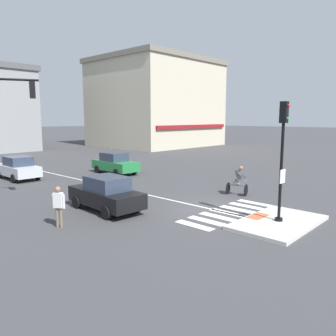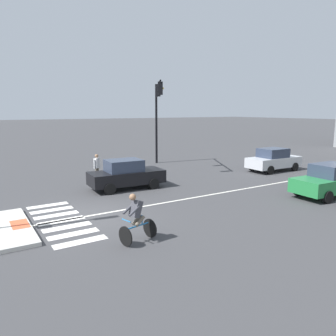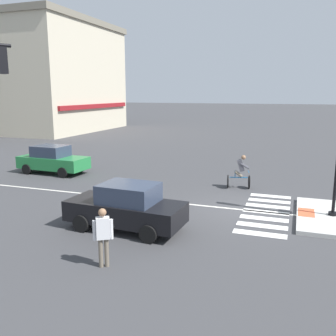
{
  "view_description": "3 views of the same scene",
  "coord_description": "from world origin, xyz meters",
  "px_view_note": "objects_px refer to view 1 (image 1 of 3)",
  "views": [
    {
      "loc": [
        -12.83,
        -9.11,
        4.34
      ],
      "look_at": [
        -0.18,
        2.65,
        1.75
      ],
      "focal_mm": 35.78,
      "sensor_mm": 36.0,
      "label": 1
    },
    {
      "loc": [
        12.66,
        -3.9,
        4.31
      ],
      "look_at": [
        -0.77,
        4.5,
        1.49
      ],
      "focal_mm": 34.78,
      "sensor_mm": 36.0,
      "label": 2
    },
    {
      "loc": [
        -14.68,
        -1.96,
        4.7
      ],
      "look_at": [
        -0.3,
        3.1,
        1.59
      ],
      "focal_mm": 39.6,
      "sensor_mm": 36.0,
      "label": 3
    }
  ],
  "objects_px": {
    "car_silver_westbound_distant": "(18,168)",
    "cyclist": "(238,180)",
    "pedestrian_at_curb_left": "(58,204)",
    "car_black_westbound_near": "(106,194)",
    "signal_pole": "(282,150)",
    "car_green_eastbound_far": "(115,163)"
  },
  "relations": [
    {
      "from": "car_silver_westbound_distant",
      "to": "cyclist",
      "type": "distance_m",
      "value": 15.49
    },
    {
      "from": "pedestrian_at_curb_left",
      "to": "car_black_westbound_near",
      "type": "bearing_deg",
      "value": 13.19
    },
    {
      "from": "cyclist",
      "to": "signal_pole",
      "type": "bearing_deg",
      "value": -130.74
    },
    {
      "from": "car_black_westbound_near",
      "to": "car_green_eastbound_far",
      "type": "bearing_deg",
      "value": 49.62
    },
    {
      "from": "pedestrian_at_curb_left",
      "to": "car_silver_westbound_distant",
      "type": "bearing_deg",
      "value": 73.7
    },
    {
      "from": "car_black_westbound_near",
      "to": "car_silver_westbound_distant",
      "type": "distance_m",
      "value": 11.28
    },
    {
      "from": "car_green_eastbound_far",
      "to": "pedestrian_at_curb_left",
      "type": "distance_m",
      "value": 13.09
    },
    {
      "from": "car_green_eastbound_far",
      "to": "car_silver_westbound_distant",
      "type": "relative_size",
      "value": 1.01
    },
    {
      "from": "car_black_westbound_near",
      "to": "car_green_eastbound_far",
      "type": "distance_m",
      "value": 10.66
    },
    {
      "from": "signal_pole",
      "to": "cyclist",
      "type": "height_order",
      "value": "signal_pole"
    },
    {
      "from": "car_black_westbound_near",
      "to": "pedestrian_at_curb_left",
      "type": "bearing_deg",
      "value": -166.81
    },
    {
      "from": "signal_pole",
      "to": "car_green_eastbound_far",
      "type": "relative_size",
      "value": 1.16
    },
    {
      "from": "car_black_westbound_near",
      "to": "car_silver_westbound_distant",
      "type": "height_order",
      "value": "same"
    },
    {
      "from": "car_black_westbound_near",
      "to": "car_green_eastbound_far",
      "type": "relative_size",
      "value": 1.0
    },
    {
      "from": "car_green_eastbound_far",
      "to": "cyclist",
      "type": "xyz_separation_m",
      "value": [
        0.12,
        -10.99,
        0.06
      ]
    },
    {
      "from": "car_silver_westbound_distant",
      "to": "car_black_westbound_near",
      "type": "bearing_deg",
      "value": -93.47
    },
    {
      "from": "cyclist",
      "to": "car_silver_westbound_distant",
      "type": "bearing_deg",
      "value": 114.18
    },
    {
      "from": "car_silver_westbound_distant",
      "to": "car_green_eastbound_far",
      "type": "bearing_deg",
      "value": -26.73
    },
    {
      "from": "car_black_westbound_near",
      "to": "cyclist",
      "type": "height_order",
      "value": "cyclist"
    },
    {
      "from": "signal_pole",
      "to": "car_silver_westbound_distant",
      "type": "bearing_deg",
      "value": 98.98
    },
    {
      "from": "signal_pole",
      "to": "pedestrian_at_curb_left",
      "type": "bearing_deg",
      "value": 135.51
    },
    {
      "from": "cyclist",
      "to": "car_green_eastbound_far",
      "type": "bearing_deg",
      "value": 90.61
    }
  ]
}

